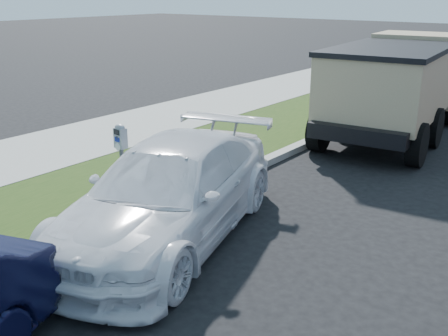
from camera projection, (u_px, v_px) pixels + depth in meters
The scene contains 5 objects.
ground at pixel (262, 280), 6.92m from camera, with size 120.00×120.00×0.00m, color black.
streetside at pixel (103, 159), 11.61m from camera, with size 6.12×50.00×0.15m.
parking_meter at pixel (121, 149), 8.32m from camera, with size 0.22×0.16×1.50m.
white_wagon at pixel (172, 191), 7.95m from camera, with size 2.05×5.04×1.46m, color white.
dump_truck at pixel (399, 81), 13.53m from camera, with size 3.07×6.52×2.47m.
Camera 1 is at (3.31, -5.12, 3.63)m, focal length 42.00 mm.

